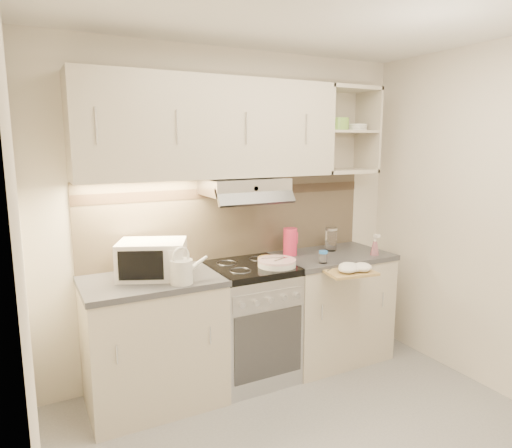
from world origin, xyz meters
name	(u,v)px	position (x,y,z in m)	size (l,w,h in m)	color
room_shell	(307,173)	(0.00, 0.37, 1.63)	(3.04, 2.84, 2.52)	silver
base_cabinet_left	(154,344)	(-0.75, 1.10, 0.43)	(0.90, 0.60, 0.86)	beige
worktop_left	(151,281)	(-0.75, 1.10, 0.88)	(0.92, 0.62, 0.04)	#47474C
base_cabinet_right	(330,308)	(0.75, 1.10, 0.43)	(0.90, 0.60, 0.86)	beige
worktop_right	(331,256)	(0.75, 1.10, 0.88)	(0.92, 0.62, 0.04)	#47474C
electric_range	(250,321)	(0.00, 1.10, 0.45)	(0.60, 0.60, 0.90)	#B7B7BC
microwave	(153,259)	(-0.73, 1.12, 1.02)	(0.53, 0.47, 0.25)	silver
watering_can	(183,270)	(-0.59, 0.89, 0.99)	(0.28, 0.15, 0.25)	silver
plate_stack	(277,263)	(0.16, 0.97, 0.93)	(0.28, 0.28, 0.06)	silver
bread_loaf	(268,260)	(0.15, 1.10, 0.92)	(0.16, 0.16, 0.04)	olive
pink_pitcher	(290,242)	(0.42, 1.22, 1.01)	(0.12, 0.11, 0.22)	#D82B4F
glass_jar	(331,239)	(0.81, 1.19, 1.00)	(0.10, 0.10, 0.19)	white
spice_jar	(323,257)	(0.51, 0.88, 0.95)	(0.07, 0.07, 0.10)	white
spray_bottle	(375,246)	(1.03, 0.89, 0.97)	(0.07, 0.07, 0.18)	#FF9EB8
cutting_board	(348,271)	(0.61, 0.71, 0.87)	(0.35, 0.32, 0.02)	tan
dish_towel	(350,266)	(0.60, 0.68, 0.91)	(0.26, 0.22, 0.07)	silver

